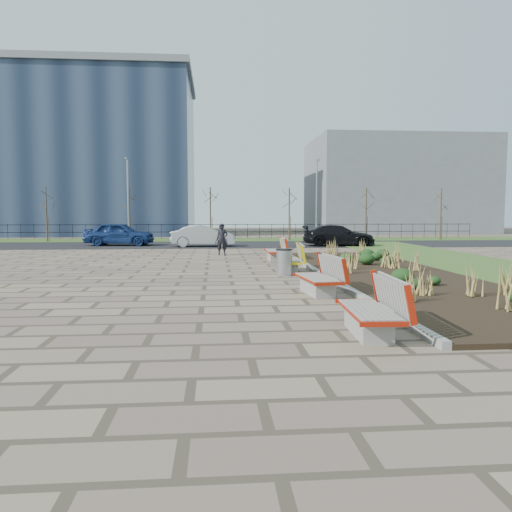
{
  "coord_description": "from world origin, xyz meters",
  "views": [
    {
      "loc": [
        0.31,
        -11.37,
        2.16
      ],
      "look_at": [
        1.5,
        3.0,
        0.9
      ],
      "focal_mm": 35.0,
      "sensor_mm": 36.0,
      "label": 1
    }
  ],
  "objects": [
    {
      "name": "bench_c",
      "position": [
        3.0,
        6.42,
        0.5
      ],
      "size": [
        1.09,
        2.17,
        1.0
      ],
      "primitive_type": null,
      "rotation": [
        0.0,
        0.0,
        -0.09
      ],
      "color": "#D0B80A",
      "rests_on": "ground"
    },
    {
      "name": "tree_d",
      "position": [
        6.0,
        26.5,
        2.04
      ],
      "size": [
        1.4,
        1.4,
        4.0
      ],
      "primitive_type": null,
      "color": "#4C3D2D",
      "rests_on": "grass_verge_far"
    },
    {
      "name": "tree_c",
      "position": [
        0.0,
        26.5,
        2.04
      ],
      "size": [
        1.4,
        1.4,
        4.0
      ],
      "primitive_type": null,
      "color": "#4C3D2D",
      "rests_on": "grass_verge_far"
    },
    {
      "name": "building_grey",
      "position": [
        20.0,
        42.0,
        5.0
      ],
      "size": [
        18.0,
        12.0,
        10.0
      ],
      "primitive_type": "cube",
      "color": "slate",
      "rests_on": "ground"
    },
    {
      "name": "road",
      "position": [
        0.0,
        22.0,
        0.01
      ],
      "size": [
        80.0,
        7.0,
        0.02
      ],
      "primitive_type": "cube",
      "color": "black",
      "rests_on": "ground"
    },
    {
      "name": "grass_verge_far",
      "position": [
        0.0,
        28.0,
        0.02
      ],
      "size": [
        80.0,
        5.0,
        0.04
      ],
      "primitive_type": "cube",
      "color": "#33511E",
      "rests_on": "ground"
    },
    {
      "name": "planting_bed",
      "position": [
        6.25,
        5.0,
        0.05
      ],
      "size": [
        4.5,
        18.0,
        0.1
      ],
      "primitive_type": "cube",
      "color": "black",
      "rests_on": "ground"
    },
    {
      "name": "pedestrian",
      "position": [
        0.68,
        13.91,
        0.8
      ],
      "size": [
        0.59,
        0.39,
        1.6
      ],
      "primitive_type": "imported",
      "rotation": [
        0.0,
        0.0,
        0.02
      ],
      "color": "black",
      "rests_on": "ground"
    },
    {
      "name": "tree_b",
      "position": [
        -6.0,
        26.5,
        2.04
      ],
      "size": [
        1.4,
        1.4,
        4.0
      ],
      "primitive_type": null,
      "color": "#4C3D2D",
      "rests_on": "grass_verge_far"
    },
    {
      "name": "bench_d",
      "position": [
        3.0,
        10.86,
        0.5
      ],
      "size": [
        0.91,
        2.11,
        1.0
      ],
      "primitive_type": null,
      "rotation": [
        0.0,
        0.0,
        -0.01
      ],
      "color": "#BA260C",
      "rests_on": "ground"
    },
    {
      "name": "car_black",
      "position": [
        8.24,
        20.08,
        0.69
      ],
      "size": [
        4.8,
        2.44,
        1.33
      ],
      "primitive_type": "imported",
      "rotation": [
        0.0,
        0.0,
        1.44
      ],
      "color": "black",
      "rests_on": "road"
    },
    {
      "name": "tree_a",
      "position": [
        -12.0,
        26.5,
        2.04
      ],
      "size": [
        1.4,
        1.4,
        4.0
      ],
      "primitive_type": null,
      "color": "#4C3D2D",
      "rests_on": "grass_verge_far"
    },
    {
      "name": "planting_curb",
      "position": [
        3.92,
        5.0,
        0.07
      ],
      "size": [
        0.16,
        18.0,
        0.15
      ],
      "primitive_type": "cube",
      "color": "gray",
      "rests_on": "ground"
    },
    {
      "name": "lamp_east",
      "position": [
        8.0,
        26.0,
        3.04
      ],
      "size": [
        0.24,
        0.6,
        6.0
      ],
      "primitive_type": null,
      "color": "gray",
      "rests_on": "grass_verge_far"
    },
    {
      "name": "railing_fence",
      "position": [
        0.0,
        29.5,
        0.64
      ],
      "size": [
        44.0,
        0.1,
        1.2
      ],
      "primitive_type": null,
      "color": "black",
      "rests_on": "grass_verge_far"
    },
    {
      "name": "litter_bin",
      "position": [
        2.68,
        5.49,
        0.45
      ],
      "size": [
        0.55,
        0.55,
        0.9
      ],
      "primitive_type": "cylinder",
      "color": "#B2B2B7",
      "rests_on": "ground"
    },
    {
      "name": "tree_f",
      "position": [
        18.0,
        26.5,
        2.04
      ],
      "size": [
        1.4,
        1.4,
        4.0
      ],
      "primitive_type": null,
      "color": "#4C3D2D",
      "rests_on": "grass_verge_far"
    },
    {
      "name": "bench_b",
      "position": [
        3.0,
        1.52,
        0.5
      ],
      "size": [
        1.1,
        2.18,
        1.0
      ],
      "primitive_type": null,
      "rotation": [
        0.0,
        0.0,
        0.1
      ],
      "color": "#A2200A",
      "rests_on": "ground"
    },
    {
      "name": "car_blue",
      "position": [
        -5.86,
        21.64,
        0.78
      ],
      "size": [
        4.59,
        2.2,
        1.51
      ],
      "primitive_type": "imported",
      "rotation": [
        0.0,
        0.0,
        1.48
      ],
      "color": "navy",
      "rests_on": "road"
    },
    {
      "name": "tree_e",
      "position": [
        12.0,
        26.5,
        2.04
      ],
      "size": [
        1.4,
        1.4,
        4.0
      ],
      "primitive_type": null,
      "color": "#4C3D2D",
      "rests_on": "grass_verge_far"
    },
    {
      "name": "lamp_west",
      "position": [
        -6.0,
        26.0,
        3.04
      ],
      "size": [
        0.24,
        0.6,
        6.0
      ],
      "primitive_type": null,
      "color": "gray",
      "rests_on": "grass_verge_far"
    },
    {
      "name": "ground",
      "position": [
        0.0,
        0.0,
        0.0
      ],
      "size": [
        120.0,
        120.0,
        0.0
      ],
      "primitive_type": "plane",
      "color": "#7A6A54",
      "rests_on": "ground"
    },
    {
      "name": "bench_a",
      "position": [
        3.0,
        -2.88,
        0.5
      ],
      "size": [
        1.02,
        2.15,
        1.0
      ],
      "primitive_type": null,
      "rotation": [
        0.0,
        0.0,
        -0.06
      ],
      "color": "#A71E0B",
      "rests_on": "ground"
    },
    {
      "name": "car_silver",
      "position": [
        -0.43,
        20.19,
        0.68
      ],
      "size": [
        4.05,
        1.47,
        1.33
      ],
      "primitive_type": "imported",
      "rotation": [
        0.0,
        0.0,
        1.59
      ],
      "color": "#9B9DA2",
      "rests_on": "road"
    }
  ]
}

